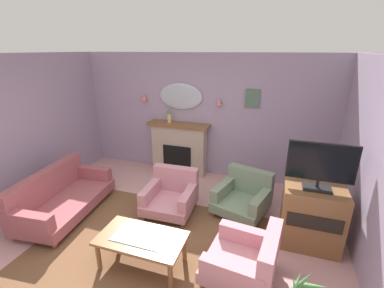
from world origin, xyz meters
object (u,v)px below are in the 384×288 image
tv_flatscreen (321,165)px  armchair_near_fireplace (247,260)px  fireplace (179,149)px  mantel_vase_left (169,114)px  wall_sconce_left (144,97)px  armchair_beside_couch (244,195)px  floral_couch (61,196)px  wall_mirror (180,96)px  armchair_in_corner (171,194)px  tv_cabinet (311,216)px  framed_picture (252,98)px  coffee_table (142,241)px  wall_sconce_right (219,102)px

tv_flatscreen → armchair_near_fireplace: bearing=-129.5°
fireplace → mantel_vase_left: mantel_vase_left is taller
mantel_vase_left → armchair_near_fireplace: bearing=-50.9°
wall_sconce_left → armchair_beside_couch: bearing=-25.7°
wall_sconce_left → floral_couch: size_ratio=0.08×
fireplace → wall_mirror: 1.15m
fireplace → armchair_beside_couch: fireplace is taller
floral_couch → fireplace: bearing=58.1°
armchair_near_fireplace → mantel_vase_left: bearing=129.1°
armchair_in_corner → tv_cabinet: bearing=-4.2°
armchair_in_corner → armchair_near_fireplace: (1.43, -1.10, 0.00)m
fireplace → tv_flatscreen: tv_flatscreen is taller
framed_picture → armchair_in_corner: bearing=-124.3°
coffee_table → armchair_near_fireplace: armchair_near_fireplace is taller
armchair_in_corner → fireplace: bearing=105.9°
armchair_near_fireplace → tv_cabinet: (0.76, 0.94, 0.15)m
wall_sconce_left → framed_picture: 2.35m
wall_mirror → fireplace: bearing=-90.0°
framed_picture → floral_couch: bearing=-141.1°
fireplace → armchair_in_corner: 1.52m
mantel_vase_left → framed_picture: framed_picture is taller
mantel_vase_left → floral_couch: (-1.12, -2.10, -1.04)m
fireplace → armchair_in_corner: fireplace is taller
framed_picture → coffee_table: bearing=-108.3°
armchair_beside_couch → tv_flatscreen: bearing=-28.1°
wall_mirror → coffee_table: wall_mirror is taller
wall_mirror → armchair_near_fireplace: size_ratio=1.06×
wall_mirror → framed_picture: size_ratio=2.67×
coffee_table → wall_sconce_right: bearing=83.8°
fireplace → armchair_beside_couch: bearing=-34.2°
wall_mirror → tv_flatscreen: 3.18m
fireplace → tv_flatscreen: size_ratio=1.62×
wall_sconce_right → tv_cabinet: bearing=-44.0°
floral_couch → armchair_near_fireplace: 3.20m
mantel_vase_left → coffee_table: bearing=-74.6°
armchair_beside_couch → tv_flatscreen: 1.47m
fireplace → coffee_table: fireplace is taller
fireplace → tv_cabinet: (2.60, -1.60, -0.12)m
armchair_beside_couch → armchair_near_fireplace: (0.24, -1.45, 0.00)m
wall_sconce_right → coffee_table: 3.11m
floral_couch → tv_flatscreen: (3.93, 0.50, 0.93)m
fireplace → wall_sconce_left: wall_sconce_left is taller
wall_mirror → framed_picture: (1.50, 0.01, 0.04)m
coffee_table → wall_mirror: bearing=100.7°
wall_mirror → tv_cabinet: wall_mirror is taller
tv_flatscreen → armchair_in_corner: bearing=175.3°
wall_mirror → floral_couch: (-1.32, -2.27, -1.39)m
armchair_near_fireplace → wall_sconce_right: bearing=110.7°
wall_sconce_left → tv_flatscreen: wall_sconce_left is taller
fireplace → wall_sconce_right: 1.38m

